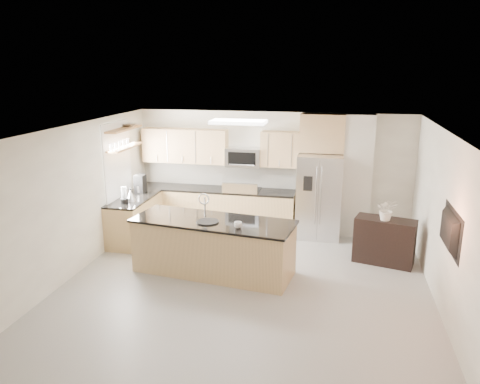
% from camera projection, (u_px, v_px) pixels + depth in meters
% --- Properties ---
extents(floor, '(6.50, 6.50, 0.00)m').
position_uv_depth(floor, '(242.00, 292.00, 7.57)').
color(floor, gray).
rests_on(floor, ground).
extents(ceiling, '(6.00, 6.50, 0.02)m').
position_uv_depth(ceiling, '(242.00, 132.00, 6.89)').
color(ceiling, white).
rests_on(ceiling, wall_back).
extents(wall_back, '(6.00, 0.02, 2.60)m').
position_uv_depth(wall_back, '(272.00, 171.00, 10.30)').
color(wall_back, white).
rests_on(wall_back, floor).
extents(wall_front, '(6.00, 0.02, 2.60)m').
position_uv_depth(wall_front, '(168.00, 326.00, 4.16)').
color(wall_front, white).
rests_on(wall_front, floor).
extents(wall_left, '(0.02, 6.50, 2.60)m').
position_uv_depth(wall_left, '(67.00, 204.00, 7.84)').
color(wall_left, white).
rests_on(wall_left, floor).
extents(wall_right, '(0.02, 6.50, 2.60)m').
position_uv_depth(wall_right, '(449.00, 229.00, 6.63)').
color(wall_right, white).
rests_on(wall_right, floor).
extents(back_counter, '(3.55, 0.66, 1.44)m').
position_uv_depth(back_counter, '(215.00, 208.00, 10.46)').
color(back_counter, tan).
rests_on(back_counter, floor).
extents(left_counter, '(0.66, 1.50, 0.92)m').
position_uv_depth(left_counter, '(135.00, 219.00, 9.74)').
color(left_counter, tan).
rests_on(left_counter, floor).
extents(range, '(0.76, 0.64, 1.14)m').
position_uv_depth(range, '(242.00, 210.00, 10.33)').
color(range, black).
rests_on(range, floor).
extents(upper_cabinets, '(3.50, 0.33, 0.75)m').
position_uv_depth(upper_cabinets, '(213.00, 147.00, 10.27)').
color(upper_cabinets, tan).
rests_on(upper_cabinets, wall_back).
extents(microwave, '(0.76, 0.40, 0.40)m').
position_uv_depth(microwave, '(244.00, 157.00, 10.14)').
color(microwave, silver).
rests_on(microwave, upper_cabinets).
extents(refrigerator, '(0.92, 0.78, 1.78)m').
position_uv_depth(refrigerator, '(319.00, 196.00, 9.84)').
color(refrigerator, silver).
rests_on(refrigerator, floor).
extents(partition_column, '(0.60, 0.30, 2.60)m').
position_uv_depth(partition_column, '(357.00, 177.00, 9.80)').
color(partition_column, beige).
rests_on(partition_column, floor).
extents(window, '(0.04, 1.15, 1.65)m').
position_uv_depth(window, '(117.00, 162.00, 9.49)').
color(window, white).
rests_on(window, wall_left).
extents(shelf_lower, '(0.30, 1.20, 0.04)m').
position_uv_depth(shelf_lower, '(124.00, 147.00, 9.48)').
color(shelf_lower, olive).
rests_on(shelf_lower, wall_left).
extents(shelf_upper, '(0.30, 1.20, 0.04)m').
position_uv_depth(shelf_upper, '(123.00, 129.00, 9.38)').
color(shelf_upper, olive).
rests_on(shelf_upper, wall_left).
extents(ceiling_fixture, '(1.00, 0.50, 0.06)m').
position_uv_depth(ceiling_fixture, '(239.00, 122.00, 8.50)').
color(ceiling_fixture, white).
rests_on(ceiling_fixture, ceiling).
extents(island, '(2.92, 1.38, 1.39)m').
position_uv_depth(island, '(213.00, 246.00, 8.19)').
color(island, tan).
rests_on(island, floor).
extents(credenza, '(1.15, 0.70, 0.85)m').
position_uv_depth(credenza, '(384.00, 241.00, 8.60)').
color(credenza, black).
rests_on(credenza, floor).
extents(cup, '(0.17, 0.17, 0.10)m').
position_uv_depth(cup, '(238.00, 225.00, 7.67)').
color(cup, white).
rests_on(cup, island).
extents(platter, '(0.46, 0.46, 0.02)m').
position_uv_depth(platter, '(208.00, 222.00, 7.96)').
color(platter, black).
rests_on(platter, island).
extents(blender, '(0.15, 0.15, 0.34)m').
position_uv_depth(blender, '(124.00, 196.00, 9.20)').
color(blender, black).
rests_on(blender, left_counter).
extents(kettle, '(0.21, 0.21, 0.27)m').
position_uv_depth(kettle, '(131.00, 195.00, 9.37)').
color(kettle, silver).
rests_on(kettle, left_counter).
extents(coffee_maker, '(0.21, 0.26, 0.38)m').
position_uv_depth(coffee_maker, '(140.00, 184.00, 9.97)').
color(coffee_maker, black).
rests_on(coffee_maker, left_counter).
extents(bowl, '(0.39, 0.39, 0.09)m').
position_uv_depth(bowl, '(129.00, 124.00, 9.63)').
color(bowl, silver).
rests_on(bowl, shelf_upper).
extents(flower_vase, '(0.56, 0.49, 0.60)m').
position_uv_depth(flower_vase, '(387.00, 204.00, 8.35)').
color(flower_vase, white).
rests_on(flower_vase, credenza).
extents(television, '(0.14, 1.08, 0.62)m').
position_uv_depth(television, '(445.00, 230.00, 6.45)').
color(television, black).
rests_on(television, wall_right).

